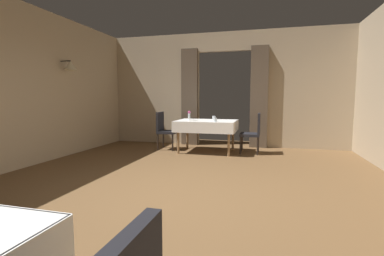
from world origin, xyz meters
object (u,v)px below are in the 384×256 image
dining_table_mid (207,124)px  glass_mid_b (214,118)px  glass_mid_d (215,120)px  flower_vase_mid (189,115)px  plate_mid_c (193,120)px  chair_mid_left (165,129)px  chair_mid_right (254,131)px

dining_table_mid → glass_mid_b: glass_mid_b is taller
dining_table_mid → glass_mid_d: (0.27, -0.34, 0.13)m
flower_vase_mid → glass_mid_d: 0.94m
dining_table_mid → glass_mid_b: size_ratio=13.73×
plate_mid_c → chair_mid_left: bearing=162.9°
dining_table_mid → plate_mid_c: (-0.28, -0.17, 0.09)m
plate_mid_c → dining_table_mid: bearing=31.6°
glass_mid_b → flower_vase_mid: bearing=172.3°
chair_mid_right → dining_table_mid: bearing=-175.1°
plate_mid_c → glass_mid_d: 0.57m
chair_mid_right → glass_mid_d: chair_mid_right is taller
flower_vase_mid → plate_mid_c: size_ratio=1.03×
glass_mid_d → dining_table_mid: bearing=128.0°
chair_mid_left → plate_mid_c: size_ratio=4.52×
chair_mid_right → flower_vase_mid: 1.61m
chair_mid_left → glass_mid_d: size_ratio=10.30×
flower_vase_mid → glass_mid_b: flower_vase_mid is taller
dining_table_mid → glass_mid_d: bearing=-52.0°
plate_mid_c → glass_mid_d: bearing=-17.8°
chair_mid_right → plate_mid_c: bearing=-169.0°
dining_table_mid → chair_mid_left: 1.10m
chair_mid_left → dining_table_mid: bearing=-4.2°
glass_mid_d → flower_vase_mid: bearing=143.4°
chair_mid_left → plate_mid_c: 0.88m
flower_vase_mid → glass_mid_d: bearing=-36.6°
chair_mid_right → chair_mid_left: bearing=-179.6°
chair_mid_left → chair_mid_right: (2.17, 0.01, 0.00)m
chair_mid_left → chair_mid_right: bearing=0.4°
chair_mid_right → glass_mid_d: 0.97m
plate_mid_c → glass_mid_d: size_ratio=2.28×
plate_mid_c → chair_mid_right: bearing=11.0°
flower_vase_mid → glass_mid_d: (0.76, -0.56, -0.07)m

